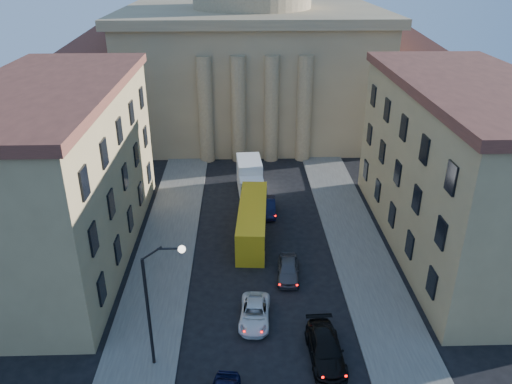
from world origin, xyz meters
TOP-DOWN VIEW (x-y plane):
  - sidewalk_left at (-8.50, 18.00)m, footprint 5.00×60.00m
  - sidewalk_right at (8.50, 18.00)m, footprint 5.00×60.00m
  - church at (0.00, 55.47)m, footprint 68.02×28.76m
  - building_left at (-17.00, 22.00)m, footprint 11.60×26.60m
  - building_right at (17.00, 22.00)m, footprint 11.60×26.60m
  - street_lamp at (-6.97, 8.00)m, footprint 2.62×0.44m
  - car_left_mid at (-0.95, 12.01)m, footprint 2.47×4.72m
  - car_right_mid at (3.50, 8.21)m, footprint 2.32×5.31m
  - car_right_far at (1.91, 17.28)m, footprint 2.08×4.39m
  - car_right_distant at (0.83, 28.31)m, footprint 1.60×4.38m
  - city_bus at (-0.80, 23.98)m, footprint 3.19×10.91m
  - box_truck at (-0.84, 33.22)m, footprint 2.89×6.53m

SIDE VIEW (x-z plane):
  - sidewalk_left at x=-8.50m, z-range 0.00..0.15m
  - sidewalk_right at x=8.50m, z-range 0.00..0.15m
  - car_left_mid at x=-0.95m, z-range 0.00..1.27m
  - car_right_distant at x=0.83m, z-range 0.00..1.43m
  - car_right_far at x=1.91m, z-range 0.00..1.45m
  - car_right_mid at x=3.50m, z-range 0.00..1.52m
  - city_bus at x=-0.80m, z-range 0.11..3.15m
  - box_truck at x=-0.84m, z-range -0.09..3.42m
  - street_lamp at x=-6.97m, z-range 0.87..9.70m
  - building_left at x=-17.00m, z-range 0.07..14.77m
  - building_right at x=17.00m, z-range 0.07..14.77m
  - church at x=0.00m, z-range -6.42..30.18m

